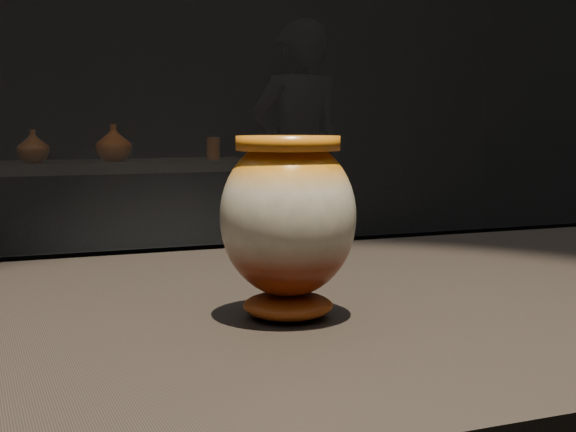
% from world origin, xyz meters
% --- Properties ---
extents(main_vase, '(0.15, 0.15, 0.19)m').
position_xyz_m(main_vase, '(0.09, -0.07, 1.00)').
color(main_vase, maroon).
rests_on(main_vase, display_plinth).
extents(back_shelf, '(2.00, 0.60, 0.90)m').
position_xyz_m(back_shelf, '(0.51, 3.43, 0.64)').
color(back_shelf, black).
rests_on(back_shelf, ground).
extents(back_vase_left, '(0.23, 0.23, 0.17)m').
position_xyz_m(back_vase_left, '(0.11, 3.40, 0.98)').
color(back_vase_left, '#934B15').
rests_on(back_vase_left, back_shelf).
extents(back_vase_mid, '(0.24, 0.24, 0.19)m').
position_xyz_m(back_vase_mid, '(0.51, 3.38, 1.00)').
color(back_vase_mid, maroon).
rests_on(back_vase_mid, back_shelf).
extents(back_vase_right, '(0.07, 0.07, 0.12)m').
position_xyz_m(back_vase_right, '(1.07, 3.44, 0.96)').
color(back_vase_right, '#934B15').
rests_on(back_vase_right, back_shelf).
extents(visitor, '(0.65, 0.43, 1.76)m').
position_xyz_m(visitor, '(1.82, 4.02, 0.88)').
color(visitor, black).
rests_on(visitor, ground).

